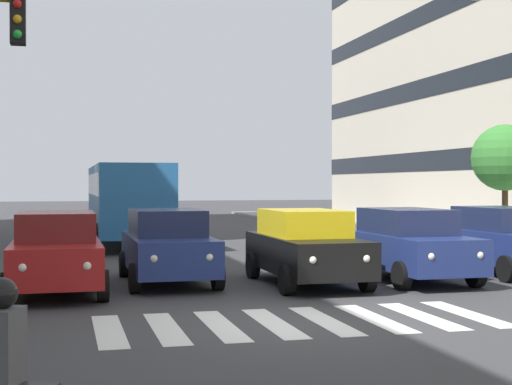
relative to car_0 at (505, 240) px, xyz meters
The scene contains 9 objects.
ground_plane 8.84m from the car_0, 35.40° to the left, with size 180.00×180.00×0.00m, color #38383A.
crosswalk_markings 8.84m from the car_0, 35.40° to the left, with size 6.75×2.80×0.01m.
car_0 is the anchor object (origin of this frame).
car_1 3.02m from the car_0, 10.83° to the left, with size 2.02×4.44×1.72m.
car_2 5.65m from the car_0, ahead, with size 2.02×4.44×1.72m.
car_3 8.67m from the car_0, ahead, with size 2.02×4.44×1.72m.
car_4 11.18m from the car_0, ahead, with size 2.02×4.44×1.72m.
bus_behind_traffic 15.08m from the car_0, 54.90° to the right, with size 2.78×10.50×3.00m.
street_tree_1 6.45m from the car_0, 122.64° to the right, with size 2.22×2.22×4.16m.
Camera 1 is at (3.85, 12.09, 2.33)m, focal length 52.97 mm.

